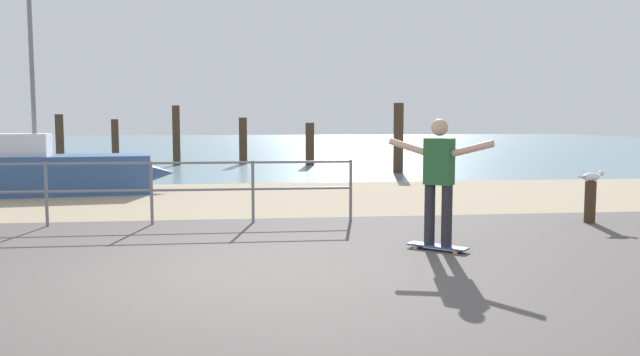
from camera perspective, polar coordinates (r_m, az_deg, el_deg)
ground_plane at (r=6.12m, az=-10.35°, el=-11.23°), size 24.00×10.00×0.04m
beach_strip at (r=13.96m, az=-8.33°, el=-1.83°), size 24.00×6.00×0.04m
sea_surface at (r=41.89m, az=-7.32°, el=2.96°), size 72.00×50.00×0.04m
railing_fence at (r=10.76m, az=-19.24°, el=-0.49°), size 8.23×0.05×1.05m
sailboat at (r=15.62m, az=-22.49°, el=0.51°), size 5.05×1.98×5.44m
skateboard at (r=8.48m, az=10.52°, el=-6.08°), size 0.73×0.68×0.08m
skateboarder at (r=8.35m, az=10.64°, el=0.33°), size 1.14×1.02×1.65m
bollard_short at (r=11.38m, az=23.11°, el=-2.05°), size 0.18×0.18×0.71m
seagull at (r=11.35m, az=23.26°, el=0.11°), size 0.49×0.18×0.18m
groyne_post_0 at (r=27.56m, az=-22.36°, el=3.34°), size 0.32×0.32×1.91m
groyne_post_1 at (r=25.62m, az=-17.93°, el=3.14°), size 0.27×0.27×1.71m
groyne_post_2 at (r=23.99m, az=-12.79°, el=3.74°), size 0.28×0.28×2.21m
groyne_post_3 at (r=24.25m, az=-6.93°, el=3.32°), size 0.30×0.30×1.77m
groyne_post_4 at (r=23.32m, az=-0.92°, el=3.05°), size 0.32×0.32×1.58m
groyne_post_5 at (r=20.18m, az=7.06°, el=3.56°), size 0.31×0.31×2.22m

